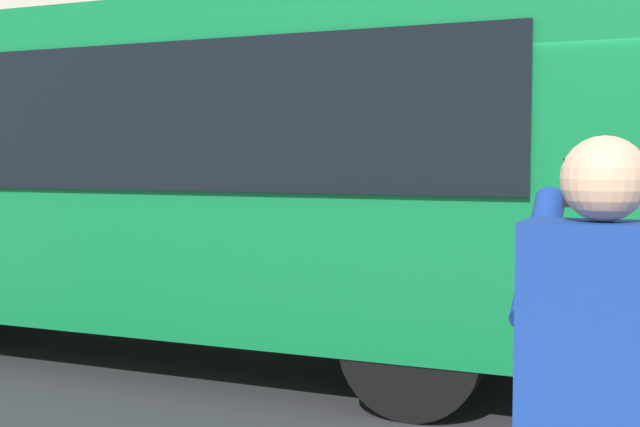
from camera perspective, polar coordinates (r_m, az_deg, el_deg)
name	(u,v)px	position (r m, az deg, el deg)	size (l,w,h in m)	color
ground_plane	(543,390)	(6.79, 15.07, -11.61)	(60.00, 60.00, 0.00)	#2B2B2D
red_bus	(138,170)	(8.00, -12.41, 2.95)	(9.05, 2.54, 3.08)	#0F7238
pedestrian_photographer	(601,410)	(2.33, 18.70, -12.64)	(0.53, 0.52, 1.70)	#4C4238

